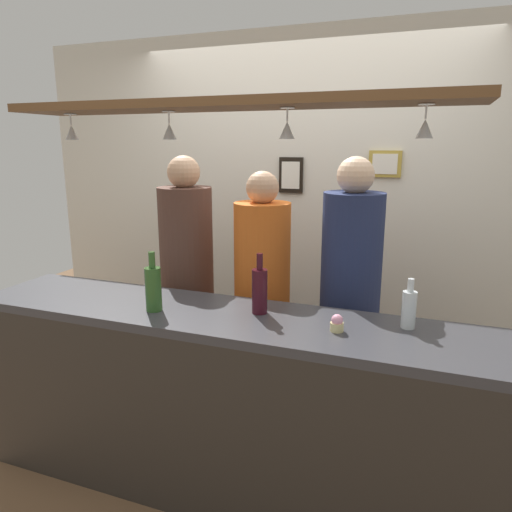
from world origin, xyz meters
name	(u,v)px	position (x,y,z in m)	size (l,w,h in m)	color
ground_plane	(250,448)	(0.00, 0.00, 0.00)	(8.00, 8.00, 0.00)	brown
back_wall	(302,211)	(0.00, 1.10, 1.30)	(4.40, 0.06, 2.60)	silver
bar_counter	(212,387)	(0.00, -0.50, 0.67)	(2.70, 0.55, 0.99)	#38383D
overhead_glass_rack	(225,104)	(0.00, -0.30, 1.97)	(2.20, 0.36, 0.04)	brown
hanging_wineglass_far_left	(72,132)	(-0.89, -0.28, 1.86)	(0.07, 0.07, 0.13)	silver
hanging_wineglass_left	(169,131)	(-0.30, -0.28, 1.86)	(0.07, 0.07, 0.13)	silver
hanging_wineglass_center_left	(287,129)	(0.30, -0.31, 1.86)	(0.07, 0.07, 0.13)	silver
hanging_wineglass_center	(425,128)	(0.86, -0.30, 1.86)	(0.07, 0.07, 0.13)	silver
person_left_brown_shirt	(187,264)	(-0.54, 0.26, 1.04)	(0.34, 0.34, 1.73)	#2D334C
person_middle_orange_shirt	(262,280)	(-0.02, 0.26, 0.99)	(0.34, 0.34, 1.64)	#2D334C
person_right_navy_shirt	(351,279)	(0.51, 0.26, 1.05)	(0.34, 0.34, 1.73)	#2D334C
bottle_soda_clear	(409,308)	(0.85, -0.22, 1.08)	(0.06, 0.06, 0.23)	silver
bottle_wine_dark_red	(260,290)	(0.16, -0.28, 1.10)	(0.08, 0.08, 0.30)	#380F19
bottle_champagne_green	(153,288)	(-0.34, -0.43, 1.10)	(0.08, 0.08, 0.30)	#2D5623
cupcake	(337,323)	(0.56, -0.38, 1.02)	(0.06, 0.06, 0.08)	beige
picture_frame_crest	(291,175)	(-0.08, 1.06, 1.57)	(0.18, 0.02, 0.26)	black
picture_frame_upper_small	(385,164)	(0.59, 1.06, 1.66)	(0.22, 0.02, 0.18)	#B29338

